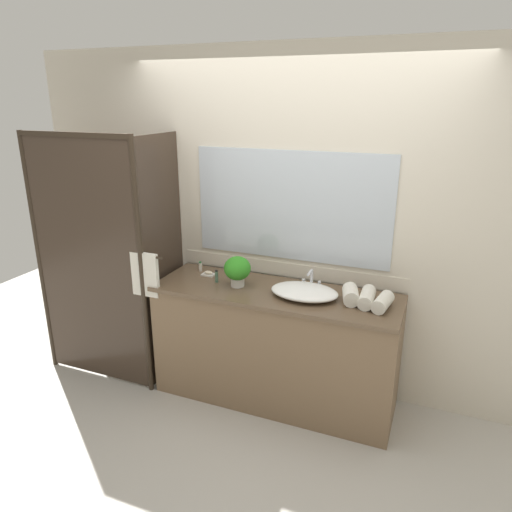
# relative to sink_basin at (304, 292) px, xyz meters

# --- Properties ---
(ground_plane) EXTENTS (8.00, 8.00, 0.00)m
(ground_plane) POSITION_rel_sink_basin_xyz_m (-0.22, 0.01, -0.94)
(ground_plane) COLOR #B7B2A8
(wall_back_with_mirror) EXTENTS (4.40, 0.06, 2.60)m
(wall_back_with_mirror) POSITION_rel_sink_basin_xyz_m (-0.22, 0.36, 0.37)
(wall_back_with_mirror) COLOR beige
(wall_back_with_mirror) RESTS_ON ground_plane
(vanity_cabinet) EXTENTS (1.80, 0.58, 0.90)m
(vanity_cabinet) POSITION_rel_sink_basin_xyz_m (-0.22, 0.02, -0.49)
(vanity_cabinet) COLOR brown
(vanity_cabinet) RESTS_ON ground_plane
(shower_enclosure) EXTENTS (1.20, 0.59, 2.00)m
(shower_enclosure) POSITION_rel_sink_basin_xyz_m (-1.50, -0.17, 0.09)
(shower_enclosure) COLOR #2D2319
(shower_enclosure) RESTS_ON ground_plane
(sink_basin) EXTENTS (0.48, 0.33, 0.08)m
(sink_basin) POSITION_rel_sink_basin_xyz_m (0.00, 0.00, 0.00)
(sink_basin) COLOR white
(sink_basin) RESTS_ON vanity_cabinet
(faucet) EXTENTS (0.17, 0.12, 0.15)m
(faucet) POSITION_rel_sink_basin_xyz_m (0.00, 0.17, 0.01)
(faucet) COLOR silver
(faucet) RESTS_ON vanity_cabinet
(potted_plant) EXTENTS (0.20, 0.20, 0.23)m
(potted_plant) POSITION_rel_sink_basin_xyz_m (-0.52, 0.00, 0.09)
(potted_plant) COLOR beige
(potted_plant) RESTS_ON vanity_cabinet
(soap_dish) EXTENTS (0.10, 0.07, 0.04)m
(soap_dish) POSITION_rel_sink_basin_xyz_m (-0.82, 0.12, -0.02)
(soap_dish) COLOR silver
(soap_dish) RESTS_ON vanity_cabinet
(amenity_bottle_shampoo) EXTENTS (0.03, 0.03, 0.08)m
(amenity_bottle_shampoo) POSITION_rel_sink_basin_xyz_m (-0.93, 0.18, -0.00)
(amenity_bottle_shampoo) COLOR silver
(amenity_bottle_shampoo) RESTS_ON vanity_cabinet
(amenity_bottle_body_wash) EXTENTS (0.02, 0.02, 0.10)m
(amenity_bottle_body_wash) POSITION_rel_sink_basin_xyz_m (-0.69, 0.01, 0.01)
(amenity_bottle_body_wash) COLOR #4C7056
(amenity_bottle_body_wash) RESTS_ON vanity_cabinet
(rolled_towel_near_edge) EXTENTS (0.13, 0.23, 0.10)m
(rolled_towel_near_edge) POSITION_rel_sink_basin_xyz_m (0.54, -0.00, 0.01)
(rolled_towel_near_edge) COLOR silver
(rolled_towel_near_edge) RESTS_ON vanity_cabinet
(rolled_towel_middle) EXTENTS (0.11, 0.25, 0.10)m
(rolled_towel_middle) POSITION_rel_sink_basin_xyz_m (0.43, 0.04, 0.01)
(rolled_towel_middle) COLOR silver
(rolled_towel_middle) RESTS_ON vanity_cabinet
(rolled_towel_far_edge) EXTENTS (0.15, 0.22, 0.11)m
(rolled_towel_far_edge) POSITION_rel_sink_basin_xyz_m (0.32, 0.03, 0.02)
(rolled_towel_far_edge) COLOR silver
(rolled_towel_far_edge) RESTS_ON vanity_cabinet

